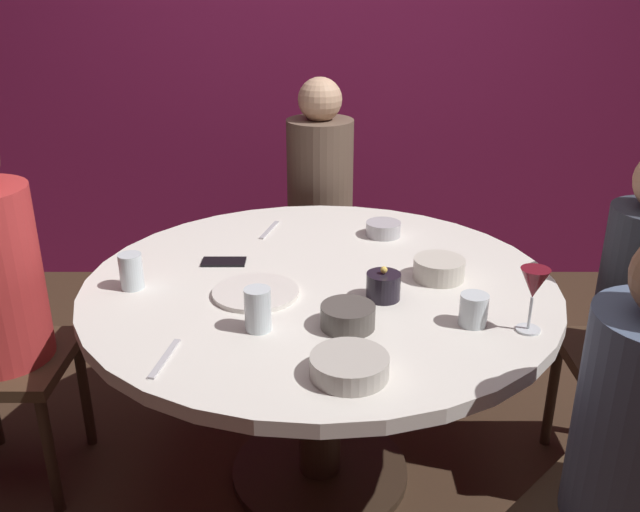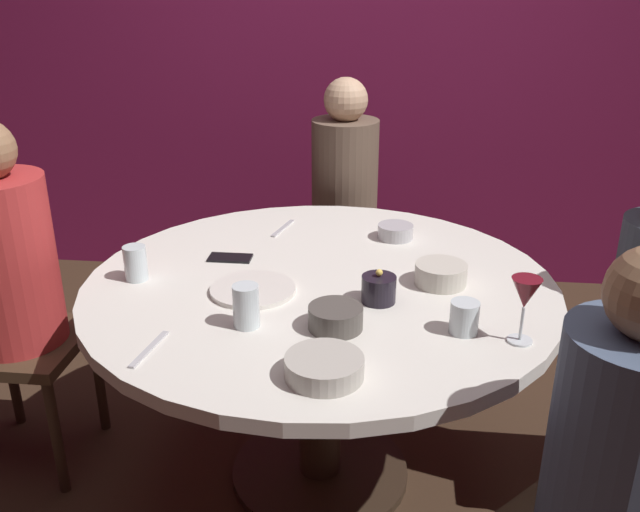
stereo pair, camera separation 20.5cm
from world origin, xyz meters
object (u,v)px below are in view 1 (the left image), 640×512
Objects in this scene: bowl_small_white at (439,269)px; dining_table at (320,320)px; candle_holder at (383,286)px; bowl_sauce_side at (348,316)px; cup_near_candle at (131,271)px; seated_diner_back at (320,186)px; bowl_serving_large at (383,229)px; bowl_salad_center at (349,366)px; cup_by_right_diner at (474,310)px; cup_by_left_diner at (258,309)px; wine_glass at (534,286)px; cell_phone at (224,262)px; dinner_plate at (256,292)px.

dining_table is at bearing -177.78° from bowl_small_white.
candle_holder is 0.20m from bowl_sauce_side.
cup_near_candle is (-0.92, -0.07, 0.02)m from bowl_small_white.
bowl_serving_large is at bearing 20.50° from seated_diner_back.
bowl_salad_center reaches higher than dining_table.
cup_by_right_diner is at bearing 36.44° from bowl_salad_center.
cup_by_left_diner reaches higher than bowl_sauce_side.
cup_by_left_diner is at bearing -119.24° from bowl_serving_large.
wine_glass is 1.13× the size of bowl_small_white.
cell_phone is 0.90× the size of bowl_small_white.
wine_glass is 1.51× the size of cup_by_left_diner.
cup_by_right_diner is at bearing -34.70° from candle_holder.
cup_by_right_diner is at bearing 2.73° from cup_by_left_diner.
dining_table is at bearing -120.47° from bowl_serving_large.
bowl_salad_center is 0.32m from cup_by_left_diner.
cup_by_right_diner is (0.59, -0.18, 0.04)m from dinner_plate.
candle_holder is 0.27m from cup_by_right_diner.
candle_holder is at bearing 9.28° from seated_diner_back.
bowl_salad_center is at bearing -82.69° from dining_table.
bowl_small_white is (0.14, -0.37, 0.01)m from bowl_serving_large.
seated_diner_back is 0.64m from bowl_serving_large.
cup_near_candle is at bearing -150.91° from bowl_serving_large.
cup_near_candle is (-0.56, -1.03, 0.05)m from seated_diner_back.
cup_by_right_diner is at bearing 2.37° from bowl_sauce_side.
candle_holder is at bearing 62.16° from cell_phone.
cup_by_right_diner is (0.72, -0.41, 0.04)m from cell_phone.
bowl_salad_center is 1.73× the size of cup_near_candle.
candle_holder is 0.71× the size of cell_phone.
candle_holder is at bearing -5.58° from cup_near_candle.
wine_glass is 0.17m from cup_by_right_diner.
cup_by_left_diner is at bearing -7.13° from seated_diner_back.
wine_glass reaches higher than cup_by_left_diner.
candle_holder is 0.56m from cell_phone.
candle_holder is 0.54× the size of bowl_salad_center.
cup_near_candle reaches higher than bowl_sauce_side.
bowl_serving_large is 0.92m from bowl_salad_center.
cell_phone is (-0.85, 0.45, -0.12)m from wine_glass.
dining_table is at bearing 103.97° from bowl_sauce_side.
dinner_plate is 2.16× the size of cup_by_left_diner.
bowl_sauce_side is 0.33m from cup_by_right_diner.
seated_diner_back is 1.51m from bowl_salad_center.
bowl_small_white is 0.42m from bowl_sauce_side.
bowl_small_white is at bearing 61.61° from bowl_salad_center.
cup_near_candle is 1.24× the size of cup_by_right_diner.
cup_by_left_diner reaches higher than cup_near_candle.
cup_near_candle is at bearing 172.66° from dinner_plate.
bowl_small_white is at bearing 79.85° from cell_phone.
wine_glass is at bearing -16.31° from dinner_plate.
wine_glass reaches higher than dinner_plate.
dining_table is 0.40m from cup_by_left_diner.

